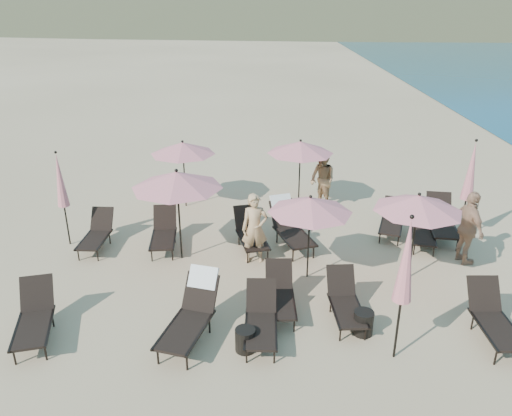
{
  "coord_description": "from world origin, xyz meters",
  "views": [
    {
      "loc": [
        -1.09,
        -8.29,
        6.04
      ],
      "look_at": [
        -1.29,
        3.5,
        1.1
      ],
      "focal_mm": 35.0,
      "sensor_mm": 36.0,
      "label": 1
    }
  ],
  "objects_px": {
    "lounger_2": "(261,319)",
    "beachgoer_b": "(322,180)",
    "lounger_11": "(423,226)",
    "side_table_0": "(245,340)",
    "lounger_0": "(34,317)",
    "umbrella_open_4": "(300,147)",
    "umbrella_open_1": "(310,205)",
    "beachgoer_c": "(469,228)",
    "lounger_3": "(280,294)",
    "umbrella_closed_0": "(406,262)",
    "lounger_12": "(441,220)",
    "lounger_8": "(251,233)",
    "umbrella_open_0": "(177,180)",
    "umbrella_closed_1": "(471,172)",
    "side_table_1": "(363,323)",
    "lounger_5": "(494,318)",
    "lounger_6": "(97,233)",
    "umbrella_open_3": "(183,148)",
    "lounger_4": "(345,301)",
    "lounger_10": "(392,220)",
    "umbrella_open_2": "(418,203)",
    "lounger_1": "(192,311)",
    "umbrella_closed_2": "(60,181)",
    "lounger_7": "(164,232)",
    "lounger_9": "(289,225)"
  },
  "relations": [
    {
      "from": "lounger_2",
      "to": "beachgoer_b",
      "type": "relative_size",
      "value": 0.88
    },
    {
      "from": "lounger_11",
      "to": "side_table_0",
      "type": "height_order",
      "value": "lounger_11"
    },
    {
      "from": "lounger_0",
      "to": "umbrella_open_4",
      "type": "relative_size",
      "value": 0.81
    },
    {
      "from": "umbrella_open_1",
      "to": "beachgoer_c",
      "type": "relative_size",
      "value": 1.1
    },
    {
      "from": "lounger_3",
      "to": "umbrella_closed_0",
      "type": "xyz_separation_m",
      "value": [
        2.05,
        -1.43,
        1.56
      ]
    },
    {
      "from": "lounger_0",
      "to": "lounger_12",
      "type": "distance_m",
      "value": 10.29
    },
    {
      "from": "lounger_8",
      "to": "umbrella_closed_0",
      "type": "xyz_separation_m",
      "value": [
        2.74,
        -4.27,
        1.53
      ]
    },
    {
      "from": "lounger_2",
      "to": "umbrella_open_1",
      "type": "xyz_separation_m",
      "value": [
        1.07,
        2.32,
        1.39
      ]
    },
    {
      "from": "umbrella_open_0",
      "to": "beachgoer_c",
      "type": "distance_m",
      "value": 7.12
    },
    {
      "from": "umbrella_closed_1",
      "to": "side_table_1",
      "type": "bearing_deg",
      "value": -129.05
    },
    {
      "from": "lounger_5",
      "to": "lounger_6",
      "type": "height_order",
      "value": "lounger_5"
    },
    {
      "from": "lounger_2",
      "to": "lounger_5",
      "type": "distance_m",
      "value": 4.44
    },
    {
      "from": "lounger_6",
      "to": "umbrella_open_0",
      "type": "relative_size",
      "value": 0.66
    },
    {
      "from": "umbrella_open_3",
      "to": "umbrella_closed_1",
      "type": "height_order",
      "value": "umbrella_closed_1"
    },
    {
      "from": "lounger_5",
      "to": "beachgoer_b",
      "type": "relative_size",
      "value": 0.93
    },
    {
      "from": "lounger_4",
      "to": "lounger_10",
      "type": "height_order",
      "value": "lounger_4"
    },
    {
      "from": "lounger_0",
      "to": "lounger_10",
      "type": "bearing_deg",
      "value": 15.95
    },
    {
      "from": "side_table_0",
      "to": "beachgoer_c",
      "type": "relative_size",
      "value": 0.24
    },
    {
      "from": "lounger_3",
      "to": "umbrella_closed_0",
      "type": "distance_m",
      "value": 2.95
    },
    {
      "from": "lounger_0",
      "to": "umbrella_open_2",
      "type": "xyz_separation_m",
      "value": [
        7.79,
        2.35,
        1.44
      ]
    },
    {
      "from": "umbrella_closed_1",
      "to": "side_table_1",
      "type": "relative_size",
      "value": 5.71
    },
    {
      "from": "lounger_1",
      "to": "side_table_0",
      "type": "xyz_separation_m",
      "value": [
        1.03,
        -0.42,
        -0.32
      ]
    },
    {
      "from": "lounger_11",
      "to": "side_table_0",
      "type": "xyz_separation_m",
      "value": [
        -4.57,
        -4.56,
        -0.24
      ]
    },
    {
      "from": "umbrella_closed_2",
      "to": "lounger_4",
      "type": "bearing_deg",
      "value": -25.44
    },
    {
      "from": "lounger_0",
      "to": "side_table_0",
      "type": "height_order",
      "value": "lounger_0"
    },
    {
      "from": "lounger_3",
      "to": "umbrella_closed_1",
      "type": "distance_m",
      "value": 6.21
    },
    {
      "from": "lounger_7",
      "to": "umbrella_closed_0",
      "type": "distance_m",
      "value": 6.78
    },
    {
      "from": "umbrella_open_0",
      "to": "umbrella_open_1",
      "type": "distance_m",
      "value": 3.23
    },
    {
      "from": "lounger_4",
      "to": "lounger_8",
      "type": "height_order",
      "value": "lounger_8"
    },
    {
      "from": "umbrella_open_0",
      "to": "lounger_1",
      "type": "bearing_deg",
      "value": -77.26
    },
    {
      "from": "lounger_8",
      "to": "umbrella_open_0",
      "type": "height_order",
      "value": "umbrella_open_0"
    },
    {
      "from": "lounger_8",
      "to": "umbrella_closed_0",
      "type": "bearing_deg",
      "value": -72.05
    },
    {
      "from": "lounger_3",
      "to": "beachgoer_c",
      "type": "bearing_deg",
      "value": 23.55
    },
    {
      "from": "umbrella_open_3",
      "to": "umbrella_closed_2",
      "type": "bearing_deg",
      "value": -134.82
    },
    {
      "from": "lounger_4",
      "to": "side_table_1",
      "type": "distance_m",
      "value": 0.6
    },
    {
      "from": "umbrella_open_2",
      "to": "umbrella_closed_1",
      "type": "xyz_separation_m",
      "value": [
        1.9,
        1.99,
        0.08
      ]
    },
    {
      "from": "umbrella_open_4",
      "to": "umbrella_closed_1",
      "type": "relative_size",
      "value": 0.77
    },
    {
      "from": "lounger_3",
      "to": "lounger_5",
      "type": "xyz_separation_m",
      "value": [
        4.05,
        -0.83,
        0.03
      ]
    },
    {
      "from": "umbrella_open_0",
      "to": "umbrella_closed_1",
      "type": "height_order",
      "value": "umbrella_closed_1"
    },
    {
      "from": "umbrella_open_3",
      "to": "side_table_1",
      "type": "distance_m",
      "value": 8.01
    },
    {
      "from": "lounger_2",
      "to": "umbrella_open_4",
      "type": "xyz_separation_m",
      "value": [
        1.13,
        6.64,
        1.5
      ]
    },
    {
      "from": "lounger_12",
      "to": "umbrella_open_3",
      "type": "relative_size",
      "value": 0.88
    },
    {
      "from": "side_table_0",
      "to": "lounger_8",
      "type": "bearing_deg",
      "value": 90.21
    },
    {
      "from": "lounger_3",
      "to": "lounger_12",
      "type": "distance_m",
      "value": 5.78
    },
    {
      "from": "lounger_12",
      "to": "lounger_3",
      "type": "bearing_deg",
      "value": -133.13
    },
    {
      "from": "side_table_1",
      "to": "side_table_0",
      "type": "bearing_deg",
      "value": -166.66
    },
    {
      "from": "lounger_9",
      "to": "umbrella_closed_2",
      "type": "relative_size",
      "value": 0.76
    },
    {
      "from": "lounger_1",
      "to": "lounger_2",
      "type": "xyz_separation_m",
      "value": [
        1.32,
        -0.04,
        -0.12
      ]
    },
    {
      "from": "umbrella_open_0",
      "to": "umbrella_closed_0",
      "type": "height_order",
      "value": "umbrella_closed_0"
    },
    {
      "from": "lounger_7",
      "to": "lounger_4",
      "type": "bearing_deg",
      "value": -42.12
    }
  ]
}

